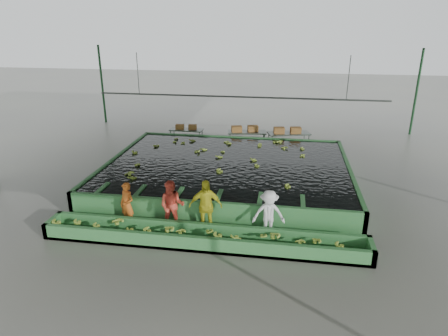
% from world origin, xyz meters
% --- Properties ---
extents(ground, '(80.00, 80.00, 0.00)m').
position_xyz_m(ground, '(0.00, 0.00, 0.00)').
color(ground, slate).
rests_on(ground, ground).
extents(shed_roof, '(20.00, 22.00, 0.04)m').
position_xyz_m(shed_roof, '(0.00, 0.00, 5.00)').
color(shed_roof, gray).
rests_on(shed_roof, shed_posts).
extents(shed_posts, '(20.00, 22.00, 5.00)m').
position_xyz_m(shed_posts, '(0.00, 0.00, 2.50)').
color(shed_posts, '#194020').
rests_on(shed_posts, ground).
extents(flotation_tank, '(10.00, 8.00, 0.90)m').
position_xyz_m(flotation_tank, '(0.00, 1.50, 0.45)').
color(flotation_tank, '#34773A').
rests_on(flotation_tank, ground).
extents(tank_water, '(9.70, 7.70, 0.00)m').
position_xyz_m(tank_water, '(0.00, 1.50, 0.85)').
color(tank_water, black).
rests_on(tank_water, flotation_tank).
extents(sorting_trough, '(10.00, 1.00, 0.50)m').
position_xyz_m(sorting_trough, '(0.00, -3.60, 0.25)').
color(sorting_trough, '#34773A').
rests_on(sorting_trough, ground).
extents(cableway_rail, '(0.08, 0.08, 14.00)m').
position_xyz_m(cableway_rail, '(0.00, 5.00, 3.00)').
color(cableway_rail, '#59605B').
rests_on(cableway_rail, shed_roof).
extents(rail_hanger_left, '(0.04, 0.04, 2.00)m').
position_xyz_m(rail_hanger_left, '(-5.00, 5.00, 4.00)').
color(rail_hanger_left, '#59605B').
rests_on(rail_hanger_left, shed_roof).
extents(rail_hanger_right, '(0.04, 0.04, 2.00)m').
position_xyz_m(rail_hanger_right, '(5.00, 5.00, 4.00)').
color(rail_hanger_right, '#59605B').
rests_on(rail_hanger_right, shed_roof).
extents(worker_a, '(0.66, 0.57, 1.53)m').
position_xyz_m(worker_a, '(-2.70, -2.80, 0.76)').
color(worker_a, '#C95D1C').
rests_on(worker_a, ground).
extents(worker_b, '(0.89, 0.73, 1.69)m').
position_xyz_m(worker_b, '(-1.17, -2.80, 0.85)').
color(worker_b, '#D64632').
rests_on(worker_b, ground).
extents(worker_c, '(1.12, 0.60, 1.80)m').
position_xyz_m(worker_c, '(-0.07, -2.80, 0.90)').
color(worker_c, gold).
rests_on(worker_c, ground).
extents(worker_d, '(1.08, 0.70, 1.58)m').
position_xyz_m(worker_d, '(1.94, -2.80, 0.79)').
color(worker_d, white).
rests_on(worker_d, ground).
extents(packing_table_left, '(1.82, 0.76, 0.82)m').
position_xyz_m(packing_table_left, '(-3.09, 6.71, 0.41)').
color(packing_table_left, '#59605B').
rests_on(packing_table_left, ground).
extents(packing_table_mid, '(2.10, 1.05, 0.92)m').
position_xyz_m(packing_table_mid, '(0.29, 6.41, 0.46)').
color(packing_table_mid, '#59605B').
rests_on(packing_table_mid, ground).
extents(packing_table_right, '(2.30, 1.42, 0.98)m').
position_xyz_m(packing_table_right, '(2.48, 6.30, 0.49)').
color(packing_table_right, '#59605B').
rests_on(packing_table_right, ground).
extents(box_stack_left, '(1.17, 0.44, 0.25)m').
position_xyz_m(box_stack_left, '(-3.11, 6.74, 0.82)').
color(box_stack_left, '#8F5E2C').
rests_on(box_stack_left, packing_table_left).
extents(box_stack_mid, '(1.46, 0.73, 0.30)m').
position_xyz_m(box_stack_mid, '(0.17, 6.40, 0.92)').
color(box_stack_mid, '#8F5E2C').
rests_on(box_stack_mid, packing_table_mid).
extents(box_stack_right, '(1.44, 0.63, 0.30)m').
position_xyz_m(box_stack_right, '(2.40, 6.22, 0.98)').
color(box_stack_right, '#8F5E2C').
rests_on(box_stack_right, packing_table_right).
extents(floating_bananas, '(9.14, 6.23, 0.12)m').
position_xyz_m(floating_bananas, '(0.00, 2.30, 0.85)').
color(floating_bananas, olive).
rests_on(floating_bananas, tank_water).
extents(trough_bananas, '(9.30, 0.62, 0.12)m').
position_xyz_m(trough_bananas, '(0.00, -3.60, 0.40)').
color(trough_bananas, olive).
rests_on(trough_bananas, sorting_trough).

